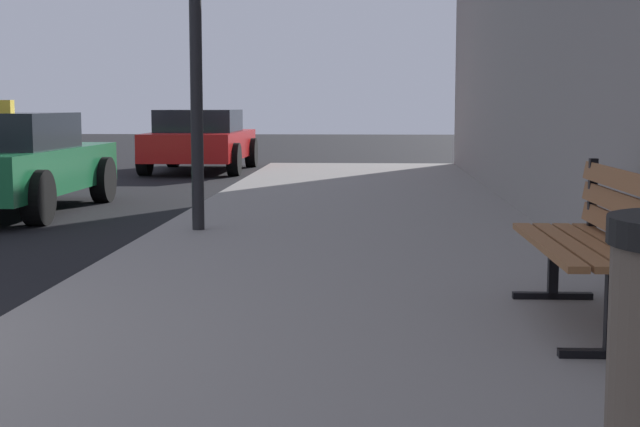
# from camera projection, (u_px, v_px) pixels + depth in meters

# --- Properties ---
(sidewalk) EXTENTS (4.00, 32.00, 0.15)m
(sidewalk) POSITION_uv_depth(u_px,v_px,m) (334.00, 420.00, 3.88)
(sidewalk) COLOR gray
(sidewalk) RESTS_ON ground_plane
(bench) EXTENTS (0.52, 1.64, 0.89)m
(bench) POSITION_uv_depth(u_px,v_px,m) (597.00, 234.00, 5.19)
(bench) COLOR brown
(bench) RESTS_ON sidewalk
(car_green) EXTENTS (1.95, 4.06, 1.43)m
(car_green) POSITION_uv_depth(u_px,v_px,m) (5.00, 162.00, 11.94)
(car_green) COLOR #196638
(car_green) RESTS_ON ground_plane
(car_red) EXTENTS (1.97, 4.08, 1.27)m
(car_red) POSITION_uv_depth(u_px,v_px,m) (201.00, 140.00, 19.43)
(car_red) COLOR red
(car_red) RESTS_ON ground_plane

